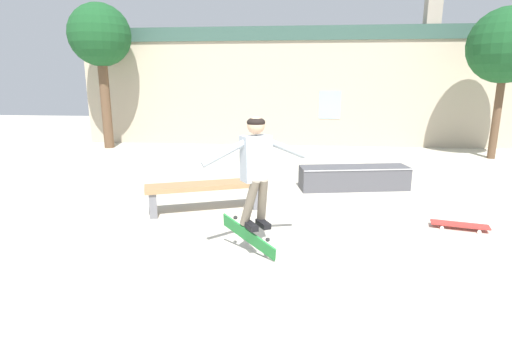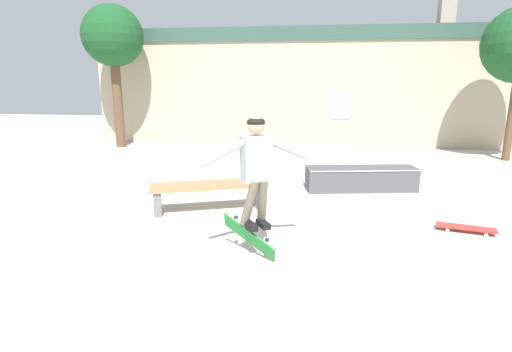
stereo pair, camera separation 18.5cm
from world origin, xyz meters
The scene contains 9 objects.
ground_plane centered at (0.00, 0.00, 0.00)m, with size 40.00×40.00×0.00m, color beige.
building_backdrop centered at (0.04, 9.95, 2.02)m, with size 15.12×0.52×5.01m.
tree_right centered at (5.62, 8.01, 3.05)m, with size 1.99×1.99×4.07m.
tree_left centered at (-6.03, 8.70, 3.45)m, with size 1.90×1.90×4.48m.
park_bench centered at (-1.40, 2.56, 0.37)m, with size 1.98×1.08×0.49m.
skate_ledge centered at (1.29, 4.28, 0.23)m, with size 2.25×0.95×0.47m.
skater centered at (-0.38, 0.92, 1.20)m, with size 1.22×0.76×1.37m.
skateboard_flipping centered at (-0.47, 0.91, 0.25)m, with size 0.73×0.56×0.47m.
skateboard_resting centered at (2.56, 2.13, 0.07)m, with size 0.82×0.39×0.08m.
Camera 1 is at (0.10, -3.76, 2.17)m, focal length 28.00 mm.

